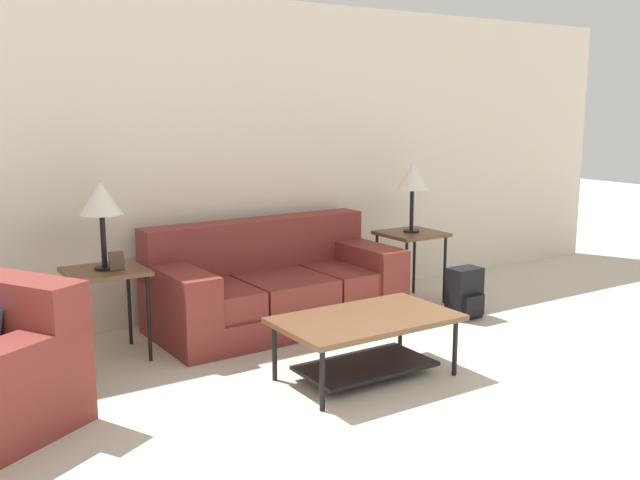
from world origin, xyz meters
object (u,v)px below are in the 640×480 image
at_px(table_lamp_right, 412,179).
at_px(side_table_right, 411,240).
at_px(coffee_table, 366,332).
at_px(couch, 275,289).
at_px(backpack, 465,294).
at_px(side_table_left, 106,279).
at_px(table_lamp_left, 101,200).

bearing_deg(table_lamp_right, side_table_right, 0.00).
bearing_deg(coffee_table, side_table_right, 41.52).
relative_size(couch, side_table_right, 3.12).
distance_m(side_table_right, backpack, 0.73).
height_order(coffee_table, side_table_right, side_table_right).
bearing_deg(couch, side_table_right, -2.46).
distance_m(side_table_left, table_lamp_left, 0.54).
relative_size(couch, backpack, 4.68).
bearing_deg(side_table_left, table_lamp_left, 0.00).
relative_size(coffee_table, side_table_left, 1.81).
distance_m(table_lamp_left, backpack, 2.98).
xyz_separation_m(couch, table_lamp_right, (1.36, -0.06, 0.81)).
distance_m(couch, coffee_table, 1.33).
relative_size(couch, table_lamp_right, 3.30).
distance_m(coffee_table, table_lamp_right, 2.07).
distance_m(coffee_table, table_lamp_left, 1.97).
bearing_deg(couch, coffee_table, -93.17).
distance_m(couch, backpack, 1.57).
relative_size(coffee_table, table_lamp_left, 1.92).
height_order(side_table_right, table_lamp_left, table_lamp_left).
xyz_separation_m(coffee_table, table_lamp_right, (1.43, 1.26, 0.80)).
bearing_deg(side_table_right, couch, 177.54).
bearing_deg(side_table_left, couch, 2.46).
relative_size(side_table_left, table_lamp_right, 1.06).
xyz_separation_m(coffee_table, side_table_left, (-1.28, 1.26, 0.26)).
distance_m(couch, table_lamp_left, 1.58).
xyz_separation_m(side_table_left, backpack, (2.76, -0.63, -0.36)).
xyz_separation_m(side_table_left, table_lamp_left, (0.00, 0.00, 0.54)).
relative_size(couch, coffee_table, 1.72).
bearing_deg(table_lamp_right, couch, 177.54).
distance_m(side_table_right, table_lamp_left, 2.76).
relative_size(coffee_table, table_lamp_right, 1.92).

